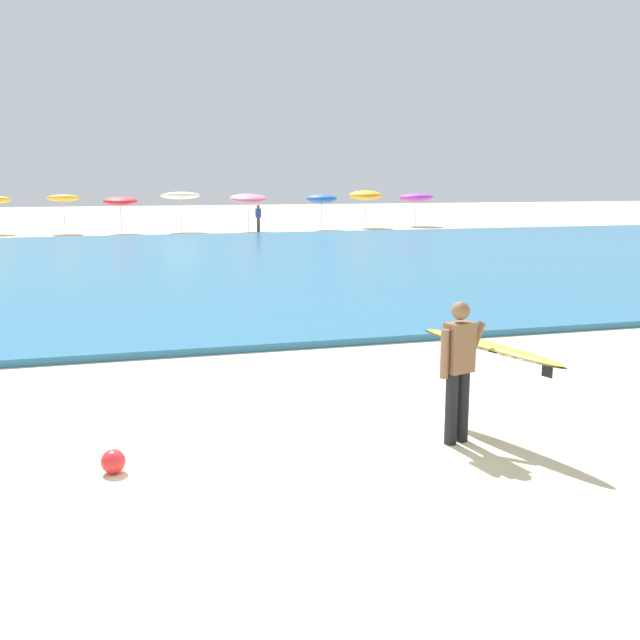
{
  "coord_description": "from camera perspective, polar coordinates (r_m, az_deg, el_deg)",
  "views": [
    {
      "loc": [
        -1.36,
        -7.57,
        3.15
      ],
      "look_at": [
        1.56,
        2.68,
        1.1
      ],
      "focal_mm": 41.61,
      "sensor_mm": 36.0,
      "label": 1
    }
  ],
  "objects": [
    {
      "name": "beach_umbrella_5",
      "position": [
        46.05,
        0.12,
        9.31
      ],
      "size": [
        1.89,
        1.9,
        2.19
      ],
      "color": "beige",
      "rests_on": "ground"
    },
    {
      "name": "ground_plane",
      "position": [
        8.31,
        -5.42,
        -11.44
      ],
      "size": [
        160.0,
        160.0,
        0.0
      ],
      "primitive_type": "plane",
      "color": "beige"
    },
    {
      "name": "beach_umbrella_1",
      "position": [
        45.16,
        -19.15,
        8.85
      ],
      "size": [
        1.77,
        1.8,
        2.29
      ],
      "color": "beige",
      "rests_on": "ground"
    },
    {
      "name": "beach_umbrella_7",
      "position": [
        49.86,
        7.39,
        9.33
      ],
      "size": [
        2.25,
        2.28,
        2.2
      ],
      "color": "beige",
      "rests_on": "ground"
    },
    {
      "name": "beach_umbrella_6",
      "position": [
        48.02,
        3.53,
        9.56
      ],
      "size": [
        2.1,
        2.11,
        2.38
      ],
      "color": "beige",
      "rests_on": "ground"
    },
    {
      "name": "beach_umbrella_2",
      "position": [
        44.31,
        -15.12,
        8.83
      ],
      "size": [
        1.94,
        1.96,
        2.13
      ],
      "color": "beige",
      "rests_on": "ground"
    },
    {
      "name": "beach_umbrella_4",
      "position": [
        44.68,
        -5.56,
        9.29
      ],
      "size": [
        2.2,
        2.24,
        2.3
      ],
      "color": "beige",
      "rests_on": "ground"
    },
    {
      "name": "surfer_with_board",
      "position": [
        9.1,
        11.61,
        -2.87
      ],
      "size": [
        1.23,
        2.3,
        1.73
      ],
      "color": "black",
      "rests_on": "ground"
    },
    {
      "name": "sea",
      "position": [
        27.28,
        -12.98,
        4.12
      ],
      "size": [
        120.0,
        28.0,
        0.14
      ],
      "primitive_type": "cube",
      "color": "teal",
      "rests_on": "ground"
    },
    {
      "name": "beach_ball",
      "position": [
        8.46,
        -15.62,
        -10.43
      ],
      "size": [
        0.27,
        0.27,
        0.27
      ],
      "primitive_type": "sphere",
      "color": "red",
      "rests_on": "ground"
    },
    {
      "name": "beachgoer_near_row_left",
      "position": [
        44.32,
        -4.77,
        7.86
      ],
      "size": [
        0.32,
        0.2,
        1.58
      ],
      "color": "#383842",
      "rests_on": "ground"
    },
    {
      "name": "beach_umbrella_3",
      "position": [
        44.81,
        -10.68,
        9.38
      ],
      "size": [
        2.28,
        2.3,
        2.42
      ],
      "color": "beige",
      "rests_on": "ground"
    }
  ]
}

